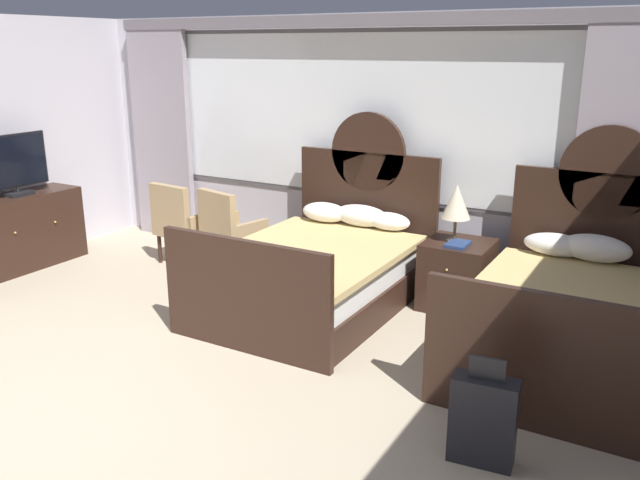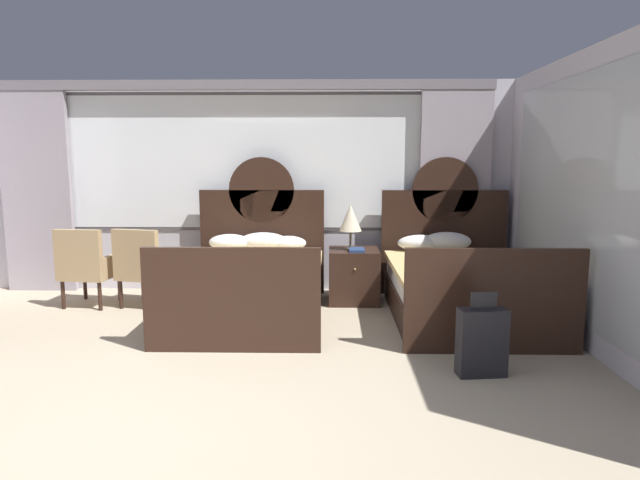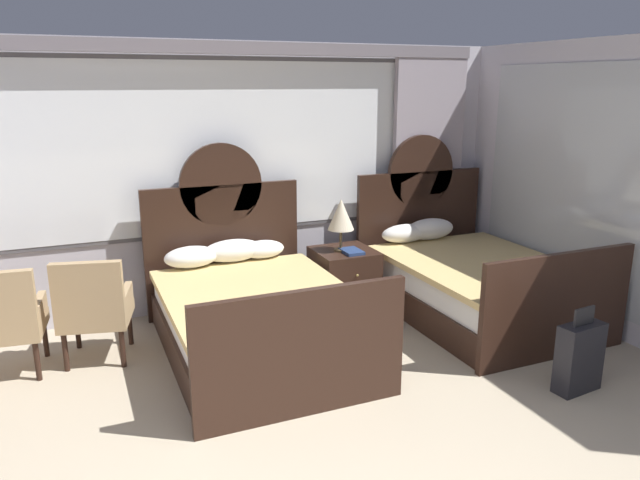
% 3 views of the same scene
% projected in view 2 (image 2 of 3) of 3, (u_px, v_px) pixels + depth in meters
% --- Properties ---
extents(ground_plane, '(24.00, 24.00, 0.00)m').
position_uv_depth(ground_plane, '(148.00, 442.00, 3.28)').
color(ground_plane, tan).
extents(wall_back_window, '(6.81, 0.22, 2.70)m').
position_uv_depth(wall_back_window, '(245.00, 181.00, 6.97)').
color(wall_back_window, silver).
rests_on(wall_back_window, ground_plane).
extents(wall_right_mirror, '(0.08, 4.54, 2.70)m').
position_uv_depth(wall_right_mirror, '(598.00, 200.00, 4.70)').
color(wall_right_mirror, silver).
rests_on(wall_right_mirror, ground_plane).
extents(bed_near_window, '(1.57, 2.25, 1.74)m').
position_uv_depth(bed_near_window, '(251.00, 284.00, 5.93)').
color(bed_near_window, black).
rests_on(bed_near_window, ground_plane).
extents(bed_near_mirror, '(1.57, 2.25, 1.74)m').
position_uv_depth(bed_near_mirror, '(461.00, 285.00, 5.88)').
color(bed_near_mirror, black).
rests_on(bed_near_mirror, ground_plane).
extents(nightstand_between_beds, '(0.60, 0.62, 0.64)m').
position_uv_depth(nightstand_between_beds, '(354.00, 276.00, 6.51)').
color(nightstand_between_beds, black).
rests_on(nightstand_between_beds, ground_plane).
extents(table_lamp_on_nightstand, '(0.27, 0.27, 0.54)m').
position_uv_depth(table_lamp_on_nightstand, '(350.00, 219.00, 6.40)').
color(table_lamp_on_nightstand, brown).
rests_on(table_lamp_on_nightstand, nightstand_between_beds).
extents(book_on_nightstand, '(0.18, 0.26, 0.03)m').
position_uv_depth(book_on_nightstand, '(357.00, 250.00, 6.34)').
color(book_on_nightstand, navy).
rests_on(book_on_nightstand, nightstand_between_beds).
extents(armchair_by_window_left, '(0.66, 0.66, 0.93)m').
position_uv_depth(armchair_by_window_left, '(144.00, 265.00, 6.25)').
color(armchair_by_window_left, tan).
rests_on(armchair_by_window_left, ground_plane).
extents(armchair_by_window_centre, '(0.61, 0.61, 0.93)m').
position_uv_depth(armchair_by_window_centre, '(87.00, 265.00, 6.26)').
color(armchair_by_window_centre, tan).
rests_on(armchair_by_window_centre, ground_plane).
extents(suitcase_on_floor, '(0.40, 0.20, 0.68)m').
position_uv_depth(suitcase_on_floor, '(482.00, 342.00, 4.26)').
color(suitcase_on_floor, black).
rests_on(suitcase_on_floor, ground_plane).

